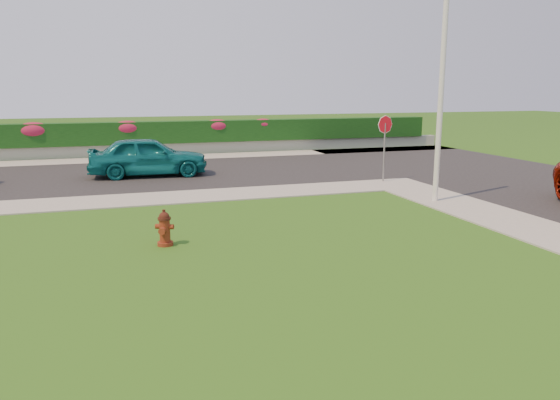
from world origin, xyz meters
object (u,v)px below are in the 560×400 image
object	(u,v)px
fire_hydrant	(165,229)
utility_pole	(440,105)
stop_sign	(385,133)
sedan_teal	(148,156)

from	to	relation	value
fire_hydrant	utility_pole	bearing A→B (deg)	39.74
fire_hydrant	stop_sign	world-z (taller)	stop_sign
fire_hydrant	sedan_teal	world-z (taller)	sedan_teal
sedan_teal	stop_sign	bearing A→B (deg)	-112.81
fire_hydrant	utility_pole	size ratio (longest dim) A/B	0.14
stop_sign	sedan_teal	bearing A→B (deg)	164.20
fire_hydrant	stop_sign	distance (m)	10.38
sedan_teal	utility_pole	xyz separation A→B (m)	(7.80, -7.49, 2.09)
utility_pole	stop_sign	bearing A→B (deg)	86.56
utility_pole	sedan_teal	bearing A→B (deg)	136.18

